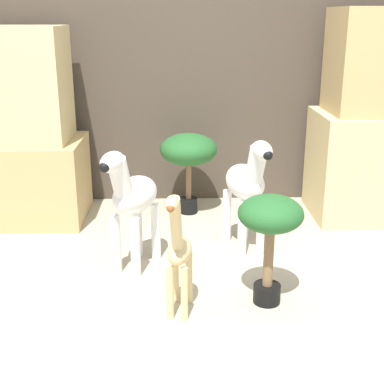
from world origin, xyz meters
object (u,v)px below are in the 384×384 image
zebra_right (247,185)px  zebra_left (132,198)px  potted_palm_front (189,152)px  potted_palm_back (270,223)px  giraffe_figurine (178,252)px

zebra_right → zebra_left: bearing=-161.0°
zebra_right → zebra_left: (-0.62, -0.21, 0.00)m
potted_palm_front → zebra_left: bearing=-110.4°
potted_palm_back → potted_palm_front: bearing=105.8°
zebra_right → potted_palm_back: bearing=-87.2°
zebra_right → zebra_left: size_ratio=1.00×
zebra_right → potted_palm_back: 0.60m
zebra_right → zebra_left: 0.66m
zebra_left → potted_palm_back: bearing=-30.6°
zebra_right → potted_palm_front: zebra_right is taller
giraffe_figurine → potted_palm_back: giraffe_figurine is taller
zebra_left → potted_palm_front: zebra_left is taller
zebra_left → potted_palm_back: size_ratio=1.29×
zebra_left → giraffe_figurine: size_ratio=1.10×
giraffe_figurine → potted_palm_back: 0.43m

